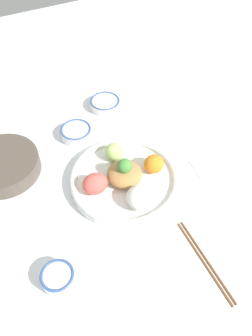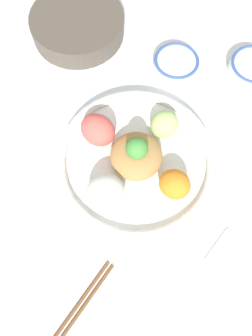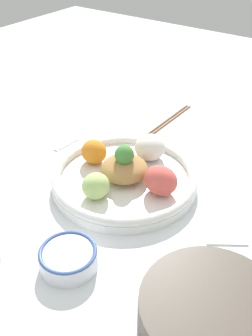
{
  "view_description": "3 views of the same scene",
  "coord_description": "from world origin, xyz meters",
  "px_view_note": "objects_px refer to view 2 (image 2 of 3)",
  "views": [
    {
      "loc": [
        0.27,
        0.52,
        0.78
      ],
      "look_at": [
        0.0,
        -0.01,
        0.06
      ],
      "focal_mm": 35.0,
      "sensor_mm": 36.0,
      "label": 1
    },
    {
      "loc": [
        -0.12,
        0.22,
        0.63
      ],
      "look_at": [
        0.0,
        0.04,
        0.07
      ],
      "focal_mm": 35.0,
      "sensor_mm": 36.0,
      "label": 2
    },
    {
      "loc": [
        0.42,
        -0.56,
        0.53
      ],
      "look_at": [
        0.01,
        0.01,
        0.04
      ],
      "focal_mm": 42.0,
      "sensor_mm": 36.0,
      "label": 3
    }
  ],
  "objects_px": {
    "rice_bowl_blue": "(176,64)",
    "side_serving_bowl": "(77,24)",
    "chopsticks_pair_near": "(69,322)",
    "salad_platter": "(134,161)",
    "serving_spoon_extra": "(30,90)",
    "serving_spoon_main": "(208,260)"
  },
  "relations": [
    {
      "from": "salad_platter",
      "to": "side_serving_bowl",
      "type": "bearing_deg",
      "value": -34.81
    },
    {
      "from": "rice_bowl_blue",
      "to": "side_serving_bowl",
      "type": "relative_size",
      "value": 0.46
    },
    {
      "from": "rice_bowl_blue",
      "to": "chopsticks_pair_near",
      "type": "bearing_deg",
      "value": 103.0
    },
    {
      "from": "rice_bowl_blue",
      "to": "side_serving_bowl",
      "type": "distance_m",
      "value": 0.25
    },
    {
      "from": "serving_spoon_main",
      "to": "serving_spoon_extra",
      "type": "xyz_separation_m",
      "value": [
        0.51,
        -0.09,
        0.0
      ]
    },
    {
      "from": "salad_platter",
      "to": "serving_spoon_main",
      "type": "height_order",
      "value": "salad_platter"
    },
    {
      "from": "serving_spoon_main",
      "to": "serving_spoon_extra",
      "type": "height_order",
      "value": "same"
    },
    {
      "from": "rice_bowl_blue",
      "to": "serving_spoon_extra",
      "type": "relative_size",
      "value": 0.86
    },
    {
      "from": "chopsticks_pair_near",
      "to": "rice_bowl_blue",
      "type": "bearing_deg",
      "value": 13.96
    },
    {
      "from": "salad_platter",
      "to": "rice_bowl_blue",
      "type": "distance_m",
      "value": 0.26
    },
    {
      "from": "salad_platter",
      "to": "rice_bowl_blue",
      "type": "height_order",
      "value": "salad_platter"
    },
    {
      "from": "rice_bowl_blue",
      "to": "side_serving_bowl",
      "type": "bearing_deg",
      "value": 9.03
    },
    {
      "from": "side_serving_bowl",
      "to": "chopsticks_pair_near",
      "type": "relative_size",
      "value": 0.91
    },
    {
      "from": "side_serving_bowl",
      "to": "rice_bowl_blue",
      "type": "bearing_deg",
      "value": -170.97
    },
    {
      "from": "chopsticks_pair_near",
      "to": "serving_spoon_main",
      "type": "bearing_deg",
      "value": -31.83
    },
    {
      "from": "salad_platter",
      "to": "rice_bowl_blue",
      "type": "xyz_separation_m",
      "value": [
        0.06,
        -0.25,
        -0.01
      ]
    },
    {
      "from": "side_serving_bowl",
      "to": "serving_spoon_extra",
      "type": "distance_m",
      "value": 0.2
    },
    {
      "from": "rice_bowl_blue",
      "to": "side_serving_bowl",
      "type": "height_order",
      "value": "side_serving_bowl"
    },
    {
      "from": "side_serving_bowl",
      "to": "salad_platter",
      "type": "bearing_deg",
      "value": 145.19
    },
    {
      "from": "rice_bowl_blue",
      "to": "serving_spoon_main",
      "type": "xyz_separation_m",
      "value": [
        -0.27,
        0.33,
        -0.02
      ]
    },
    {
      "from": "chopsticks_pair_near",
      "to": "serving_spoon_extra",
      "type": "xyz_separation_m",
      "value": [
        0.36,
        -0.32,
        -0.0
      ]
    },
    {
      "from": "side_serving_bowl",
      "to": "chopsticks_pair_near",
      "type": "bearing_deg",
      "value": 126.2
    }
  ]
}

